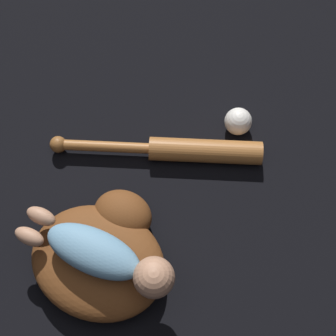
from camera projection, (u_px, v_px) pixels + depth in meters
ground_plane at (97, 290)px, 1.32m from camera, size 6.00×6.00×0.00m
baseball_glove at (102, 254)px, 1.30m from camera, size 0.35×0.35×0.10m
baby_figure at (106, 257)px, 1.21m from camera, size 0.38×0.14×0.09m
baseball_bat at (182, 150)px, 1.44m from camera, size 0.49×0.31×0.06m
baseball at (238, 121)px, 1.47m from camera, size 0.07×0.07×0.07m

